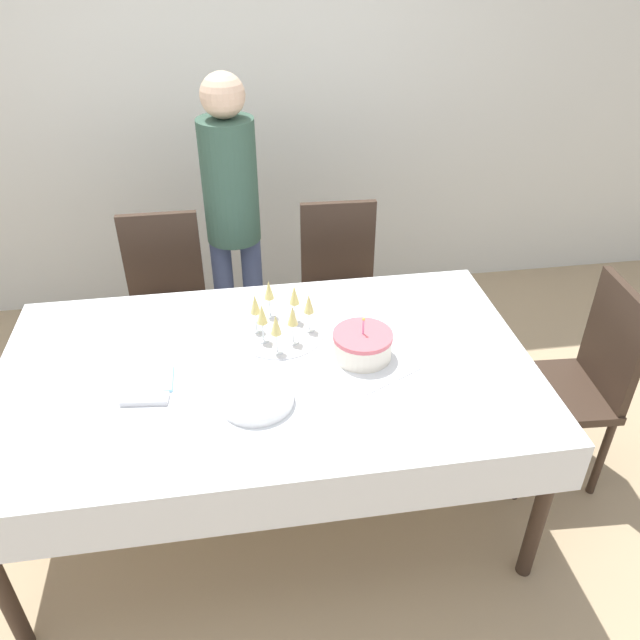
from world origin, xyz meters
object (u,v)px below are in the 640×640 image
(plate_stack_main, at_px, (256,398))
(person_standing, at_px, (232,204))
(champagne_tray, at_px, (280,318))
(dining_chair_right_end, at_px, (579,376))
(dining_chair_far_right, at_px, (340,285))
(birthday_cake, at_px, (362,345))
(dining_chair_far_left, at_px, (166,299))

(plate_stack_main, bearing_deg, person_standing, 91.12)
(champagne_tray, bearing_deg, dining_chair_right_end, -9.13)
(dining_chair_far_right, xyz_separation_m, birthday_cake, (-0.08, -0.93, 0.28))
(person_standing, bearing_deg, birthday_cake, -67.00)
(champagne_tray, relative_size, plate_stack_main, 1.36)
(dining_chair_right_end, distance_m, champagne_tray, 1.33)
(champagne_tray, bearing_deg, dining_chair_far_right, 61.76)
(person_standing, bearing_deg, dining_chair_far_left, -157.94)
(champagne_tray, xyz_separation_m, person_standing, (-0.15, 0.88, 0.14))
(dining_chair_far_right, distance_m, plate_stack_main, 1.28)
(birthday_cake, xyz_separation_m, plate_stack_main, (-0.43, -0.22, -0.03))
(dining_chair_far_right, distance_m, dining_chair_right_end, 1.29)
(dining_chair_far_right, relative_size, plate_stack_main, 3.64)
(dining_chair_far_left, xyz_separation_m, person_standing, (0.38, 0.15, 0.44))
(dining_chair_far_left, bearing_deg, birthday_cake, -47.83)
(champagne_tray, height_order, person_standing, person_standing)
(dining_chair_far_left, height_order, dining_chair_far_right, same)
(dining_chair_far_right, height_order, person_standing, person_standing)
(dining_chair_right_end, relative_size, plate_stack_main, 3.64)
(dining_chair_far_right, relative_size, dining_chair_right_end, 1.00)
(dining_chair_right_end, xyz_separation_m, person_standing, (-1.44, 1.09, 0.44))
(dining_chair_right_end, height_order, plate_stack_main, dining_chair_right_end)
(birthday_cake, bearing_deg, dining_chair_right_end, -0.35)
(dining_chair_far_left, bearing_deg, champagne_tray, -53.66)
(birthday_cake, bearing_deg, champagne_tray, 146.72)
(plate_stack_main, bearing_deg, champagne_tray, 72.86)
(dining_chair_right_end, relative_size, birthday_cake, 4.13)
(dining_chair_far_left, relative_size, champagne_tray, 2.68)
(birthday_cake, bearing_deg, plate_stack_main, -153.53)
(dining_chair_right_end, xyz_separation_m, champagne_tray, (-1.28, 0.21, 0.30))
(birthday_cake, height_order, plate_stack_main, birthday_cake)
(champagne_tray, xyz_separation_m, plate_stack_main, (-0.13, -0.42, -0.06))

